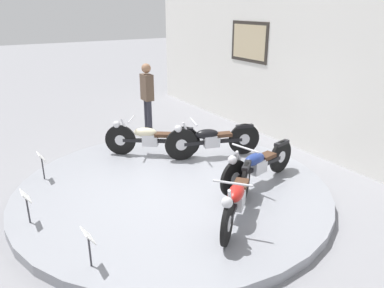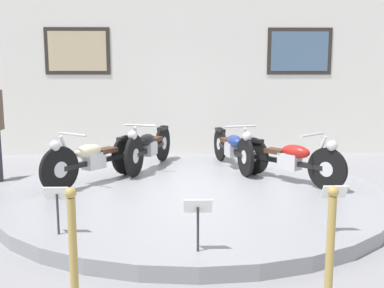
% 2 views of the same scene
% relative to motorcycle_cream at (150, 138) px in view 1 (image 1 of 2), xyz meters
% --- Properties ---
extents(ground_plane, '(60.00, 60.00, 0.00)m').
position_rel_motorcycle_cream_xyz_m(ground_plane, '(1.47, -0.27, -0.55)').
color(ground_plane, gray).
extents(display_platform, '(5.42, 5.42, 0.16)m').
position_rel_motorcycle_cream_xyz_m(display_platform, '(1.47, -0.27, -0.47)').
color(display_platform, gray).
rests_on(display_platform, ground_plane).
extents(back_wall, '(14.00, 0.22, 4.10)m').
position_rel_motorcycle_cream_xyz_m(back_wall, '(1.47, 3.39, 1.50)').
color(back_wall, white).
rests_on(back_wall, ground_plane).
extents(motorcycle_cream, '(1.21, 1.65, 0.80)m').
position_rel_motorcycle_cream_xyz_m(motorcycle_cream, '(0.00, 0.00, 0.00)').
color(motorcycle_cream, black).
rests_on(motorcycle_cream, display_platform).
extents(motorcycle_black, '(0.71, 1.94, 0.81)m').
position_rel_motorcycle_cream_xyz_m(motorcycle_black, '(0.75, 1.03, 0.01)').
color(motorcycle_black, black).
rests_on(motorcycle_black, display_platform).
extents(motorcycle_blue, '(0.60, 1.94, 0.79)m').
position_rel_motorcycle_cream_xyz_m(motorcycle_blue, '(2.19, 1.03, -0.01)').
color(motorcycle_blue, black).
rests_on(motorcycle_blue, display_platform).
extents(motorcycle_red, '(1.32, 1.51, 0.78)m').
position_rel_motorcycle_cream_xyz_m(motorcycle_red, '(2.94, 0.00, -0.02)').
color(motorcycle_red, black).
rests_on(motorcycle_red, display_platform).
extents(info_placard_front_left, '(0.26, 0.11, 0.51)m').
position_rel_motorcycle_cream_xyz_m(info_placard_front_left, '(0.05, -2.16, -0.02)').
color(info_placard_front_left, '#333338').
rests_on(info_placard_front_left, display_platform).
extents(info_placard_front_centre, '(0.26, 0.11, 0.51)m').
position_rel_motorcycle_cream_xyz_m(info_placard_front_centre, '(1.47, -2.63, -0.02)').
color(info_placard_front_centre, '#333338').
rests_on(info_placard_front_centre, display_platform).
extents(info_placard_front_right, '(0.26, 0.11, 0.51)m').
position_rel_motorcycle_cream_xyz_m(info_placard_front_right, '(2.88, -2.16, -0.02)').
color(info_placard_front_right, '#333338').
rests_on(info_placard_front_right, display_platform).
extents(visitor_standing, '(0.36, 0.24, 1.79)m').
position_rel_motorcycle_cream_xyz_m(visitor_standing, '(-1.83, 0.80, 0.48)').
color(visitor_standing, '#2D2D38').
rests_on(visitor_standing, ground_plane).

